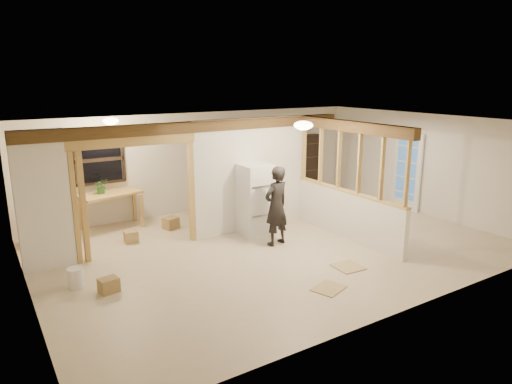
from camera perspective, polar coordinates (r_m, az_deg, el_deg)
floor at (r=9.41m, az=2.22°, el=-6.73°), size 9.00×6.50×0.01m
ceiling at (r=8.84m, az=2.38°, el=8.64°), size 9.00×6.50×0.01m
wall_back at (r=11.81m, az=-6.68°, el=3.81°), size 9.00×0.01×2.50m
wall_front at (r=6.73m, az=18.21°, el=-4.73°), size 9.00×0.01×2.50m
wall_left at (r=7.55m, az=-27.18°, el=-3.56°), size 0.01×6.50×2.50m
wall_right at (r=12.12m, az=20.15°, el=3.31°), size 0.01×6.50×2.50m
partition_left_stub at (r=8.75m, az=-25.05°, el=-1.07°), size 0.90×0.12×2.50m
partition_center at (r=10.13m, az=-0.61°, el=2.19°), size 2.80×0.12×2.50m
doorway_frame at (r=9.11m, az=-14.67°, el=-0.60°), size 2.46×0.14×2.20m
header_beam_back at (r=9.39m, az=-6.94°, el=8.13°), size 7.00×0.18×0.22m
header_beam_right at (r=9.55m, az=11.77°, el=8.04°), size 0.18×3.30×0.22m
pony_wall at (r=9.92m, az=11.23°, el=-2.82°), size 0.12×3.20×1.00m
stud_partition at (r=9.65m, az=11.56°, el=3.79°), size 0.14×3.20×1.32m
window_back at (r=10.83m, az=-19.05°, el=3.82°), size 1.12×0.10×1.10m
french_door at (r=12.35m, az=18.37°, el=2.45°), size 0.12×0.86×2.00m
ceiling_dome_main at (r=8.62m, az=5.94°, el=8.30°), size 0.36×0.36×0.16m
ceiling_dome_util at (r=9.90m, az=-17.71°, el=8.46°), size 0.32×0.32×0.14m
hanging_bulb at (r=9.41m, az=-13.51°, el=6.63°), size 0.07×0.07×0.07m
refrigerator at (r=9.87m, az=-0.07°, el=-0.96°), size 0.64×0.62×1.55m
woman at (r=9.24m, az=2.55°, el=-1.75°), size 0.66×0.50×1.64m
work_table at (r=10.81m, az=-17.60°, el=-2.25°), size 1.44×0.93×0.84m
potted_plant at (r=10.66m, az=-18.80°, el=0.70°), size 0.32×0.28×0.34m
shop_vac at (r=10.39m, az=-26.01°, el=-4.36°), size 0.50×0.50×0.61m
bookshelf at (r=13.38m, az=6.25°, el=3.39°), size 0.87×0.29×1.75m
bucket at (r=8.14m, az=-21.62°, el=-9.92°), size 0.33×0.33×0.33m
box_util_a at (r=10.56m, az=-10.60°, el=-3.82°), size 0.38×0.35×0.27m
box_util_b at (r=9.90m, az=-15.35°, el=-5.38°), size 0.29×0.29×0.25m
box_front at (r=7.80m, az=-17.93°, el=-11.02°), size 0.33×0.28×0.24m
floor_panel_near at (r=8.54m, az=11.46°, el=-9.15°), size 0.51×0.51×0.02m
floor_panel_far at (r=7.68m, az=9.09°, el=-11.80°), size 0.62×0.56×0.02m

